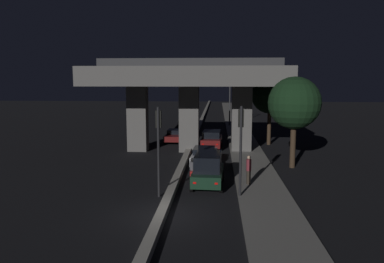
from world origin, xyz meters
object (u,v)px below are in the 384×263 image
(car_dark_red_third, at_px, (212,139))
(car_white_second, at_px, (204,156))
(traffic_light_left_of_median, at_px, (159,136))
(motorcycle_red_filtering_near, at_px, (192,171))
(street_lamp, at_px, (228,94))
(car_dark_green_second_oncoming, at_px, (186,121))
(car_dark_red_lead_oncoming, at_px, (176,135))
(car_dark_green_lead, at_px, (208,169))
(traffic_light_right_of_median, at_px, (241,136))
(pedestrian_on_sidewalk, at_px, (249,170))

(car_dark_red_third, bearing_deg, car_white_second, 179.70)
(traffic_light_left_of_median, bearing_deg, car_dark_red_third, 80.29)
(traffic_light_left_of_median, bearing_deg, motorcycle_red_filtering_near, 66.31)
(street_lamp, height_order, car_dark_green_second_oncoming, street_lamp)
(traffic_light_left_of_median, distance_m, car_dark_red_third, 16.07)
(car_dark_red_third, distance_m, car_dark_red_lead_oncoming, 5.09)
(street_lamp, relative_size, motorcycle_red_filtering_near, 4.39)
(car_dark_red_lead_oncoming, bearing_deg, street_lamp, 158.56)
(car_dark_green_lead, height_order, motorcycle_red_filtering_near, car_dark_green_lead)
(car_white_second, bearing_deg, car_dark_green_second_oncoming, 10.73)
(car_dark_red_third, bearing_deg, car_dark_green_lead, -177.09)
(car_dark_green_second_oncoming, bearing_deg, car_dark_red_lead_oncoming, -0.90)
(car_dark_red_lead_oncoming, xyz_separation_m, car_dark_green_second_oncoming, (-0.01, 13.15, 0.09))
(traffic_light_left_of_median, distance_m, car_dark_green_lead, 4.28)
(traffic_light_right_of_median, xyz_separation_m, car_dark_green_second_oncoming, (-5.75, 32.06, -2.71))
(car_dark_green_lead, height_order, car_white_second, car_dark_green_lead)
(traffic_light_right_of_median, distance_m, street_lamp, 33.01)
(pedestrian_on_sidewalk, bearing_deg, traffic_light_right_of_median, -106.02)
(car_dark_red_lead_oncoming, relative_size, pedestrian_on_sidewalk, 2.73)
(car_dark_red_third, height_order, motorcycle_red_filtering_near, car_dark_red_third)
(traffic_light_right_of_median, bearing_deg, car_dark_red_third, 96.73)
(car_dark_red_lead_oncoming, bearing_deg, traffic_light_left_of_median, 4.98)
(car_dark_red_third, relative_size, car_dark_green_second_oncoming, 1.05)
(car_dark_red_lead_oncoming, height_order, motorcycle_red_filtering_near, motorcycle_red_filtering_near)
(street_lamp, height_order, motorcycle_red_filtering_near, street_lamp)
(car_dark_green_second_oncoming, xyz_separation_m, motorcycle_red_filtering_near, (2.84, -28.39, -0.17))
(car_dark_green_second_oncoming, height_order, pedestrian_on_sidewalk, pedestrian_on_sidewalk)
(motorcycle_red_filtering_near, bearing_deg, car_white_second, -9.00)
(traffic_light_left_of_median, distance_m, motorcycle_red_filtering_near, 4.91)
(motorcycle_red_filtering_near, bearing_deg, traffic_light_right_of_median, -142.03)
(traffic_light_left_of_median, distance_m, pedestrian_on_sidewalk, 6.15)
(traffic_light_left_of_median, xyz_separation_m, street_lamp, (4.69, 32.99, 1.16))
(traffic_light_left_of_median, bearing_deg, pedestrian_on_sidewalk, 23.93)
(car_dark_red_third, distance_m, motorcycle_red_filtering_near, 12.01)
(car_dark_green_lead, xyz_separation_m, pedestrian_on_sidewalk, (2.49, -0.02, 0.02))
(traffic_light_left_of_median, xyz_separation_m, motorcycle_red_filtering_near, (1.61, 3.67, -2.82))
(street_lamp, relative_size, car_dark_red_lead_oncoming, 1.62)
(traffic_light_right_of_median, relative_size, car_white_second, 1.14)
(car_dark_red_third, bearing_deg, pedestrian_on_sidewalk, -166.51)
(motorcycle_red_filtering_near, xyz_separation_m, pedestrian_on_sidewalk, (3.57, -1.37, 0.46))
(car_dark_green_second_oncoming, bearing_deg, street_lamp, 97.98)
(street_lamp, bearing_deg, car_dark_red_third, -96.61)
(car_dark_green_lead, distance_m, car_white_second, 5.62)
(traffic_light_left_of_median, distance_m, street_lamp, 33.35)
(car_white_second, relative_size, motorcycle_red_filtering_near, 2.53)
(pedestrian_on_sidewalk, bearing_deg, motorcycle_red_filtering_near, 158.98)
(traffic_light_right_of_median, xyz_separation_m, street_lamp, (0.17, 32.99, 1.12))
(traffic_light_left_of_median, bearing_deg, car_white_second, 74.12)
(car_dark_green_second_oncoming, relative_size, motorcycle_red_filtering_near, 2.39)
(car_white_second, height_order, pedestrian_on_sidewalk, pedestrian_on_sidewalk)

